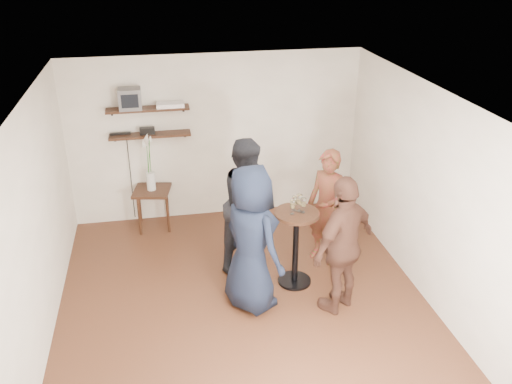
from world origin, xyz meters
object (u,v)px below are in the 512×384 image
Objects in this scene: dvd_deck at (170,105)px; crt_monitor at (130,99)px; drinks_table at (296,238)px; person_plaid at (327,207)px; person_dark at (249,205)px; side_table at (152,196)px; radio at (147,131)px; person_navy at (251,239)px; person_brown at (343,245)px.

crt_monitor is at bearing 180.00° from dvd_deck.
person_plaid is at bearing 40.50° from drinks_table.
person_dark is at bearing -133.47° from person_plaid.
dvd_deck is 2.78m from drinks_table.
side_table is at bearing -42.17° from crt_monitor.
crt_monitor is 0.54m from radio.
crt_monitor reaches higher than person_dark.
side_table is at bearing -93.32° from radio.
person_plaid is at bearing -31.13° from side_table.
person_navy reaches higher than person_dark.
crt_monitor is 0.80× the size of dvd_deck.
dvd_deck is 0.23× the size of person_brown.
person_dark is 1.06× the size of person_brown.
crt_monitor is 1.51m from side_table.
crt_monitor is 2.96m from person_navy.
dvd_deck is 3.38m from person_brown.
person_plaid is at bearing -46.53° from person_dark.
side_table is 0.39× the size of person_plaid.
person_dark is (0.90, -1.53, -0.98)m from dvd_deck.
person_navy is (1.33, -2.41, -1.10)m from crt_monitor.
person_plaid is 0.88× the size of person_dark.
person_plaid is (0.56, 0.47, 0.15)m from drinks_table.
radio is 3.49m from person_brown.
radio is at bearing 0.00° from crt_monitor.
crt_monitor is 0.50× the size of side_table.
dvd_deck is at bearing -169.42° from person_plaid.
radio is at bearing -3.94° from person_navy.
person_navy is at bearing -151.06° from drinks_table.
radio is 0.14× the size of person_plaid.
person_navy is at bearing -65.00° from radio.
person_plaid is (2.52, -1.58, -1.21)m from crt_monitor.
crt_monitor is at bearing -82.00° from person_brown.
person_brown is at bearing -48.81° from side_table.
dvd_deck is 0.25× the size of person_plaid.
person_plaid is at bearing -38.93° from dvd_deck.
crt_monitor is 3.75m from person_brown.
person_navy is at bearing -95.78° from person_plaid.
radio is 0.12× the size of person_navy.
person_brown is at bearing -132.63° from person_navy.
side_table is 0.35× the size of person_navy.
person_navy is (-0.64, -0.35, 0.26)m from drinks_table.
crt_monitor reaches higher than drinks_table.
dvd_deck is 2.71m from person_navy.
person_brown reaches higher than radio.
person_dark reaches higher than radio.
person_plaid is at bearing -131.59° from person_brown.
radio is at bearing 86.68° from side_table.
crt_monitor is 0.20× the size of person_plaid.
drinks_table is at bearing -90.00° from person_brown.
crt_monitor is 3.21m from person_plaid.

